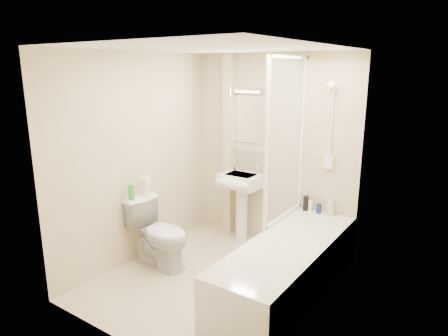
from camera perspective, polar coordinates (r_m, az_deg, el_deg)
The scene contains 24 objects.
floor at distance 4.47m, azimuth -1.30°, elevation -15.66°, with size 2.50×2.50×0.00m, color beige.
wall_back at distance 5.05m, azimuth 6.93°, elevation 2.37°, with size 2.20×0.02×2.40m, color beige.
wall_left at distance 4.72m, azimuth -12.30°, elevation 1.33°, with size 0.02×2.50×2.40m, color beige.
wall_right at distance 3.51m, azimuth 13.38°, elevation -3.17°, with size 0.02×2.50×2.40m, color beige.
ceiling at distance 3.88m, azimuth -1.50°, elevation 16.79°, with size 2.20×2.50×0.02m, color white.
tile_back at distance 4.71m, azimuth 15.07°, elevation 3.92°, with size 0.70×0.01×1.75m, color beige.
tile_right at distance 3.63m, azimuth 14.55°, elevation 1.04°, with size 0.01×2.10×1.75m, color beige.
pipe_boxing at distance 5.31m, azimuth 0.68°, elevation 3.05°, with size 0.12×0.12×2.40m, color beige.
splashback at distance 5.24m, azimuth 3.55°, elevation 0.97°, with size 0.60×0.01×0.30m, color beige.
mirror at distance 5.14m, azimuth 3.64°, elevation 6.95°, with size 0.46×0.01×0.60m, color white.
strip_light at distance 5.09m, azimuth 3.57°, elevation 11.06°, with size 0.42×0.07×0.07m, color silver.
bathtub at distance 4.15m, azimuth 9.06°, elevation -13.79°, with size 0.70×2.10×0.55m.
shower_screen at distance 4.43m, azimuth 8.90°, elevation 3.96°, with size 0.04×0.92×1.80m.
shower_fixture at distance 4.65m, azimuth 14.96°, elevation 5.31°, with size 0.10×0.16×0.99m.
pedestal_sink at distance 5.13m, azimuth 2.20°, elevation -2.91°, with size 0.53×0.49×1.02m.
bottle_black_a at distance 4.91m, azimuth 11.60°, elevation -4.94°, with size 0.07×0.07×0.18m, color black.
bottle_white_a at distance 4.90m, azimuth 12.24°, elevation -5.32°, with size 0.05×0.05×0.13m, color white.
bottle_blue at distance 4.86m, azimuth 13.39°, elevation -5.62°, with size 0.06×0.06×0.12m, color #122250.
bottle_cream at distance 4.81m, azimuth 14.93°, elevation -5.59°, with size 0.06×0.06×0.17m, color beige.
bottle_white_b at distance 4.81m, azimuth 15.17°, elevation -5.87°, with size 0.05×0.05×0.13m, color silver.
toilet at distance 4.66m, azimuth -9.22°, elevation -9.18°, with size 0.79×0.48×0.78m, color white.
toilet_roll_lower at distance 4.72m, azimuth -11.18°, elevation -3.16°, with size 0.10×0.10×0.11m, color white.
toilet_roll_upper at distance 4.68m, azimuth -11.13°, elevation -1.90°, with size 0.11×0.11×0.11m, color white.
green_bottle at distance 4.59m, azimuth -13.11°, elevation -3.36°, with size 0.07×0.07×0.17m, color green.
Camera 1 is at (2.27, -3.14, 2.22)m, focal length 32.00 mm.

